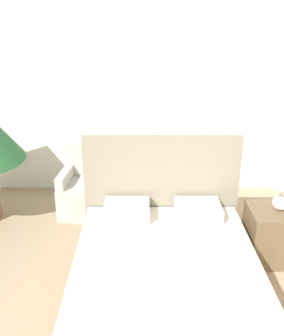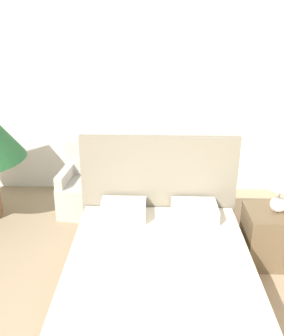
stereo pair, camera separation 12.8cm
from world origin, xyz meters
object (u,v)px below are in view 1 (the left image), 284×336
armchair_near_window_left (88,193)px  table_lamp (283,176)px  nightstand (272,234)px  bed (164,279)px  armchair_near_window_right (166,193)px  side_table (127,199)px

armchair_near_window_left → table_lamp: (2.02, -0.96, 0.66)m
armchair_near_window_left → table_lamp: table_lamp is taller
nightstand → bed: bearing=-149.2°
table_lamp → nightstand: bearing=-151.0°
armchair_near_window_left → nightstand: bearing=-20.2°
armchair_near_window_left → table_lamp: 2.33m
armchair_near_window_left → nightstand: (2.00, -0.97, 0.01)m
armchair_near_window_right → armchair_near_window_left: bearing=176.5°
table_lamp → side_table: bearing=149.1°
side_table → armchair_near_window_left: bearing=174.6°
bed → table_lamp: (1.16, 0.69, 0.65)m
bed → side_table: size_ratio=4.97×
bed → table_lamp: size_ratio=3.87×
armchair_near_window_right → nightstand: bearing=-47.3°
table_lamp → armchair_near_window_left: bearing=154.6°
bed → armchair_near_window_left: (-0.86, 1.65, -0.01)m
nightstand → table_lamp: 0.65m
bed → armchair_near_window_right: size_ratio=2.39×
bed → nightstand: 1.33m
bed → armchair_near_window_left: size_ratio=2.39×
bed → side_table: (-0.37, 1.61, -0.07)m
armchair_near_window_right → table_lamp: 1.56m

